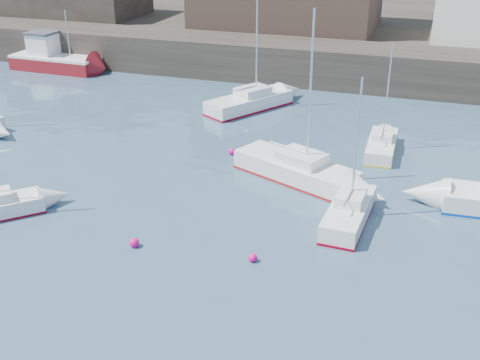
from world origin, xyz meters
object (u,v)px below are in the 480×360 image
(fishing_boat, at_px, (54,58))
(buoy_near, at_px, (135,247))
(sailboat_c, at_px, (349,212))
(sailboat_b, at_px, (296,169))
(sailboat_f, at_px, (382,145))
(buoy_mid, at_px, (253,261))
(buoy_far, at_px, (232,154))
(sailboat_h, at_px, (250,102))

(fishing_boat, height_order, buoy_near, fishing_boat)
(fishing_boat, height_order, sailboat_c, sailboat_c)
(sailboat_b, distance_m, sailboat_f, 6.42)
(buoy_mid, xyz_separation_m, buoy_far, (-4.56, 10.38, 0.00))
(sailboat_f, height_order, sailboat_h, sailboat_h)
(sailboat_b, relative_size, sailboat_h, 1.03)
(sailboat_c, height_order, sailboat_f, sailboat_c)
(sailboat_c, distance_m, buoy_far, 9.64)
(sailboat_f, distance_m, buoy_far, 8.64)
(buoy_mid, height_order, buoy_far, buoy_far)
(buoy_mid, bearing_deg, sailboat_f, 75.52)
(fishing_boat, distance_m, buoy_mid, 34.76)
(fishing_boat, relative_size, sailboat_f, 1.27)
(buoy_near, bearing_deg, sailboat_c, 31.84)
(sailboat_c, xyz_separation_m, sailboat_f, (0.40, 8.97, -0.07))
(sailboat_h, height_order, buoy_near, sailboat_h)
(fishing_boat, height_order, sailboat_b, sailboat_b)
(sailboat_b, height_order, sailboat_h, sailboat_b)
(buoy_far, bearing_deg, buoy_mid, -66.29)
(fishing_boat, relative_size, sailboat_c, 1.20)
(fishing_boat, xyz_separation_m, buoy_mid, (25.45, -23.65, -0.99))
(sailboat_b, bearing_deg, sailboat_h, 119.67)
(sailboat_f, bearing_deg, buoy_mid, -104.48)
(sailboat_c, relative_size, buoy_far, 16.48)
(sailboat_c, bearing_deg, buoy_far, 142.55)
(buoy_mid, bearing_deg, sailboat_h, 108.30)
(sailboat_h, relative_size, buoy_near, 20.43)
(buoy_mid, bearing_deg, fishing_boat, 137.09)
(fishing_boat, distance_m, buoy_far, 24.77)
(sailboat_b, xyz_separation_m, sailboat_f, (3.76, 5.21, -0.14))
(fishing_boat, xyz_separation_m, sailboat_f, (28.94, -10.15, -0.56))
(fishing_boat, height_order, sailboat_f, sailboat_f)
(fishing_boat, distance_m, sailboat_c, 34.36)
(buoy_far, bearing_deg, sailboat_b, -25.97)
(buoy_near, bearing_deg, fishing_boat, 130.20)
(sailboat_h, distance_m, buoy_near, 19.19)
(sailboat_f, bearing_deg, buoy_near, -121.30)
(buoy_near, bearing_deg, sailboat_f, 58.70)
(sailboat_c, relative_size, buoy_near, 15.82)
(sailboat_f, relative_size, buoy_mid, 16.67)
(fishing_boat, height_order, sailboat_h, sailboat_h)
(sailboat_b, bearing_deg, sailboat_f, 54.20)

